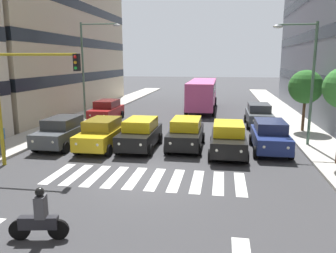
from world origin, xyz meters
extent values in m
plane|color=#38383A|center=(0.00, 0.00, 0.00)|extent=(180.00, 180.00, 0.00)
cube|color=beige|center=(15.16, -19.18, 10.11)|extent=(9.58, 24.63, 20.22)
cube|color=black|center=(15.16, -19.18, 3.37)|extent=(9.62, 24.67, 0.90)
cube|color=black|center=(15.16, -19.18, 6.74)|extent=(9.62, 24.67, 0.90)
cube|color=black|center=(15.16, -19.18, 10.11)|extent=(9.62, 24.67, 0.90)
cube|color=silver|center=(-4.05, 0.00, 0.00)|extent=(0.45, 2.80, 0.01)
cube|color=silver|center=(-3.15, 0.00, 0.00)|extent=(0.45, 2.80, 0.01)
cube|color=silver|center=(-2.25, 0.00, 0.00)|extent=(0.45, 2.80, 0.01)
cube|color=silver|center=(-1.35, 0.00, 0.00)|extent=(0.45, 2.80, 0.01)
cube|color=silver|center=(-0.45, 0.00, 0.00)|extent=(0.45, 2.80, 0.01)
cube|color=silver|center=(0.45, 0.00, 0.00)|extent=(0.45, 2.80, 0.01)
cube|color=silver|center=(1.35, 0.00, 0.00)|extent=(0.45, 2.80, 0.01)
cube|color=silver|center=(2.25, 0.00, 0.00)|extent=(0.45, 2.80, 0.01)
cube|color=silver|center=(3.15, 0.00, 0.00)|extent=(0.45, 2.80, 0.01)
cube|color=silver|center=(4.05, 0.00, 0.00)|extent=(0.45, 2.80, 0.01)
cube|color=navy|center=(-5.90, -5.42, 0.72)|extent=(1.80, 4.40, 0.80)
cube|color=#1D2547|center=(-5.90, -5.62, 1.42)|extent=(1.58, 2.46, 0.60)
cylinder|color=black|center=(-6.80, -3.97, 0.32)|extent=(0.22, 0.64, 0.64)
cylinder|color=black|center=(-5.00, -3.97, 0.32)|extent=(0.22, 0.64, 0.64)
cylinder|color=black|center=(-6.80, -6.87, 0.32)|extent=(0.22, 0.64, 0.64)
cylinder|color=black|center=(-5.00, -6.87, 0.32)|extent=(0.22, 0.64, 0.64)
sphere|color=white|center=(-6.48, -3.27, 0.80)|extent=(0.18, 0.18, 0.18)
sphere|color=white|center=(-5.33, -3.27, 0.80)|extent=(0.18, 0.18, 0.18)
cube|color=black|center=(-3.58, -4.39, 0.72)|extent=(1.80, 4.40, 0.80)
cube|color=yellow|center=(-3.58, -4.59, 1.42)|extent=(1.58, 2.46, 0.60)
cylinder|color=black|center=(-4.48, -2.94, 0.32)|extent=(0.22, 0.64, 0.64)
cylinder|color=black|center=(-2.68, -2.94, 0.32)|extent=(0.22, 0.64, 0.64)
cylinder|color=black|center=(-4.48, -5.84, 0.32)|extent=(0.22, 0.64, 0.64)
cylinder|color=black|center=(-2.68, -5.84, 0.32)|extent=(0.22, 0.64, 0.64)
sphere|color=white|center=(-4.16, -2.24, 0.80)|extent=(0.18, 0.18, 0.18)
sphere|color=white|center=(-3.01, -2.24, 0.80)|extent=(0.18, 0.18, 0.18)
cube|color=black|center=(-1.17, -5.39, 0.72)|extent=(1.80, 4.40, 0.80)
cube|color=yellow|center=(-1.17, -5.59, 1.42)|extent=(1.58, 2.46, 0.60)
cylinder|color=black|center=(-2.07, -3.94, 0.32)|extent=(0.22, 0.64, 0.64)
cylinder|color=black|center=(-0.27, -3.94, 0.32)|extent=(0.22, 0.64, 0.64)
cylinder|color=black|center=(-2.07, -6.84, 0.32)|extent=(0.22, 0.64, 0.64)
cylinder|color=black|center=(-0.27, -6.84, 0.32)|extent=(0.22, 0.64, 0.64)
sphere|color=white|center=(-1.75, -3.24, 0.80)|extent=(0.18, 0.18, 0.18)
sphere|color=white|center=(-0.60, -3.24, 0.80)|extent=(0.18, 0.18, 0.18)
cube|color=black|center=(1.43, -4.84, 0.72)|extent=(1.80, 4.40, 0.80)
cube|color=yellow|center=(1.43, -5.04, 1.42)|extent=(1.58, 2.46, 0.60)
cylinder|color=black|center=(0.53, -3.39, 0.32)|extent=(0.22, 0.64, 0.64)
cylinder|color=black|center=(2.33, -3.39, 0.32)|extent=(0.22, 0.64, 0.64)
cylinder|color=black|center=(0.53, -6.30, 0.32)|extent=(0.22, 0.64, 0.64)
cylinder|color=black|center=(2.33, -6.30, 0.32)|extent=(0.22, 0.64, 0.64)
sphere|color=white|center=(0.85, -2.69, 0.80)|extent=(0.18, 0.18, 0.18)
sphere|color=white|center=(2.00, -2.69, 0.80)|extent=(0.18, 0.18, 0.18)
cube|color=gold|center=(3.61, -4.49, 0.72)|extent=(1.80, 4.40, 0.80)
cube|color=olive|center=(3.61, -4.69, 1.42)|extent=(1.58, 2.46, 0.60)
cylinder|color=black|center=(2.71, -3.04, 0.32)|extent=(0.22, 0.64, 0.64)
cylinder|color=black|center=(4.51, -3.04, 0.32)|extent=(0.22, 0.64, 0.64)
cylinder|color=black|center=(2.71, -5.94, 0.32)|extent=(0.22, 0.64, 0.64)
cylinder|color=black|center=(4.51, -5.94, 0.32)|extent=(0.22, 0.64, 0.64)
sphere|color=white|center=(3.04, -2.34, 0.80)|extent=(0.18, 0.18, 0.18)
sphere|color=white|center=(4.19, -2.34, 0.80)|extent=(0.18, 0.18, 0.18)
cube|color=#474C51|center=(6.14, -4.64, 0.72)|extent=(1.80, 4.40, 0.80)
cube|color=#343639|center=(6.14, -4.84, 1.42)|extent=(1.58, 2.46, 0.60)
cylinder|color=black|center=(5.24, -3.18, 0.32)|extent=(0.22, 0.64, 0.64)
cylinder|color=black|center=(7.04, -3.18, 0.32)|extent=(0.22, 0.64, 0.64)
cylinder|color=black|center=(5.24, -6.09, 0.32)|extent=(0.22, 0.64, 0.64)
cylinder|color=black|center=(7.04, -6.09, 0.32)|extent=(0.22, 0.64, 0.64)
sphere|color=white|center=(5.56, -2.49, 0.80)|extent=(0.18, 0.18, 0.18)
sphere|color=white|center=(6.72, -2.49, 0.80)|extent=(0.18, 0.18, 0.18)
cube|color=maroon|center=(6.42, -13.25, 0.72)|extent=(1.80, 4.40, 0.80)
cube|color=maroon|center=(6.42, -13.45, 1.42)|extent=(1.58, 2.46, 0.60)
cylinder|color=black|center=(5.52, -11.80, 0.32)|extent=(0.22, 0.64, 0.64)
cylinder|color=black|center=(7.32, -11.80, 0.32)|extent=(0.22, 0.64, 0.64)
cylinder|color=black|center=(5.52, -14.70, 0.32)|extent=(0.22, 0.64, 0.64)
cylinder|color=black|center=(7.32, -14.70, 0.32)|extent=(0.22, 0.64, 0.64)
sphere|color=white|center=(5.84, -11.10, 0.80)|extent=(0.18, 0.18, 0.18)
sphere|color=white|center=(7.00, -11.10, 0.80)|extent=(0.18, 0.18, 0.18)
cube|color=#474C51|center=(-6.04, -12.96, 0.72)|extent=(1.80, 4.40, 0.80)
cube|color=#343639|center=(-6.04, -13.16, 1.42)|extent=(1.58, 2.46, 0.60)
cylinder|color=black|center=(-6.94, -11.51, 0.32)|extent=(0.22, 0.64, 0.64)
cylinder|color=black|center=(-5.14, -11.51, 0.32)|extent=(0.22, 0.64, 0.64)
cylinder|color=black|center=(-6.94, -14.41, 0.32)|extent=(0.22, 0.64, 0.64)
cylinder|color=black|center=(-5.14, -14.41, 0.32)|extent=(0.22, 0.64, 0.64)
sphere|color=white|center=(-6.62, -10.81, 0.80)|extent=(0.18, 0.18, 0.18)
sphere|color=white|center=(-5.47, -10.81, 0.80)|extent=(0.18, 0.18, 0.18)
cube|color=#DB5193|center=(-1.17, -20.76, 1.75)|extent=(2.50, 10.50, 2.50)
cube|color=black|center=(-1.17, -20.76, 2.30)|extent=(2.52, 9.87, 0.80)
cylinder|color=black|center=(-2.42, -17.08, 0.50)|extent=(0.28, 1.00, 1.00)
cylinder|color=black|center=(0.08, -17.08, 0.50)|extent=(0.28, 1.00, 1.00)
cylinder|color=black|center=(-2.42, -23.91, 0.50)|extent=(0.28, 1.00, 1.00)
cylinder|color=black|center=(0.08, -23.91, 0.50)|extent=(0.28, 1.00, 1.00)
cylinder|color=black|center=(2.39, 5.50, 0.30)|extent=(0.61, 0.21, 0.60)
cylinder|color=black|center=(1.31, 5.30, 0.30)|extent=(0.61, 0.21, 0.60)
cube|color=#232328|center=(1.85, 5.40, 0.52)|extent=(1.13, 0.43, 0.36)
cube|color=#4C4C51|center=(1.75, 5.38, 1.00)|extent=(0.34, 0.40, 0.64)
sphere|color=black|center=(1.75, 5.38, 1.44)|extent=(0.26, 0.26, 0.26)
cylinder|color=#AD991E|center=(5.25, -0.78, 5.30)|extent=(4.04, 0.12, 0.12)
cube|color=black|center=(3.23, -0.78, 4.95)|extent=(0.24, 0.28, 0.76)
sphere|color=red|center=(3.23, -0.63, 5.19)|extent=(0.14, 0.14, 0.14)
sphere|color=orange|center=(3.23, -0.63, 4.95)|extent=(0.14, 0.14, 0.14)
sphere|color=green|center=(3.23, -0.63, 4.71)|extent=(0.14, 0.14, 0.14)
cylinder|color=#4C6B56|center=(-8.27, -6.85, 3.65)|extent=(0.16, 0.16, 7.01)
cylinder|color=#4C6B56|center=(-7.22, -6.85, 7.01)|extent=(2.09, 0.10, 0.10)
ellipsoid|color=#B7BCC1|center=(-6.18, -6.85, 6.91)|extent=(0.56, 0.28, 0.20)
cylinder|color=#4C6B56|center=(8.27, -13.10, 4.09)|extent=(0.16, 0.16, 7.88)
cylinder|color=#4C6B56|center=(6.77, -13.10, 7.88)|extent=(3.00, 0.10, 0.10)
ellipsoid|color=#B7BCC1|center=(5.27, -13.10, 7.78)|extent=(0.56, 0.28, 0.20)
cylinder|color=#513823|center=(-8.87, -10.97, 1.34)|extent=(0.20, 0.20, 2.39)
sphere|color=#2D6B28|center=(-8.87, -10.97, 3.24)|extent=(2.33, 2.33, 2.33)
cube|color=#2D3347|center=(8.20, -1.95, 0.57)|extent=(0.28, 0.20, 0.84)
cube|color=#3370B2|center=(8.20, -1.95, 1.27)|extent=(0.36, 0.24, 0.56)
sphere|color=tan|center=(8.20, -1.95, 1.67)|extent=(0.22, 0.22, 0.22)
camera|label=1|loc=(-3.20, 13.48, 5.05)|focal=35.80mm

